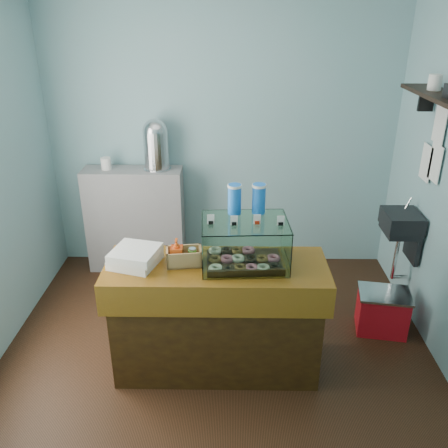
{
  "coord_description": "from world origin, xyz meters",
  "views": [
    {
      "loc": [
        0.1,
        -3.21,
        2.58
      ],
      "look_at": [
        0.05,
        -0.15,
        1.18
      ],
      "focal_mm": 38.0,
      "sensor_mm": 36.0,
      "label": 1
    }
  ],
  "objects_px": {
    "display_case": "(244,241)",
    "coffee_urn": "(156,143)",
    "counter": "(217,316)",
    "red_cooler": "(382,311)"
  },
  "relations": [
    {
      "from": "display_case",
      "to": "red_cooler",
      "type": "bearing_deg",
      "value": 15.71
    },
    {
      "from": "counter",
      "to": "red_cooler",
      "type": "xyz_separation_m",
      "value": [
        1.41,
        0.47,
        -0.27
      ]
    },
    {
      "from": "counter",
      "to": "red_cooler",
      "type": "distance_m",
      "value": 1.52
    },
    {
      "from": "display_case",
      "to": "coffee_urn",
      "type": "relative_size",
      "value": 1.24
    },
    {
      "from": "coffee_urn",
      "to": "red_cooler",
      "type": "height_order",
      "value": "coffee_urn"
    },
    {
      "from": "display_case",
      "to": "coffee_urn",
      "type": "bearing_deg",
      "value": 115.5
    },
    {
      "from": "counter",
      "to": "coffee_urn",
      "type": "xyz_separation_m",
      "value": [
        -0.64,
        1.59,
        0.91
      ]
    },
    {
      "from": "red_cooler",
      "to": "coffee_urn",
      "type": "bearing_deg",
      "value": 160.69
    },
    {
      "from": "counter",
      "to": "coffee_urn",
      "type": "height_order",
      "value": "coffee_urn"
    },
    {
      "from": "display_case",
      "to": "red_cooler",
      "type": "height_order",
      "value": "display_case"
    }
  ]
}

